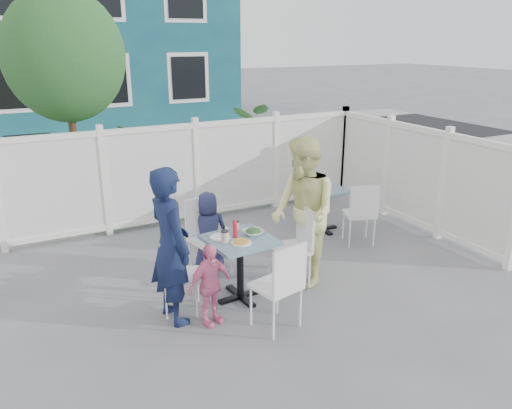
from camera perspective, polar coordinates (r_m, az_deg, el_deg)
name	(u,v)px	position (r m, az deg, el deg)	size (l,w,h in m)	color
ground	(260,280)	(6.27, 0.50, -8.60)	(80.00, 80.00, 0.00)	slate
near_sidewalk	(167,197)	(9.56, -10.13, 0.87)	(24.00, 2.60, 0.01)	gray
street	(122,157)	(13.03, -15.05, 5.25)	(24.00, 5.00, 0.01)	black
far_sidewalk	(99,136)	(16.01, -17.53, 7.44)	(24.00, 1.60, 0.01)	gray
building	(56,33)	(19.05, -21.93, 17.74)	(11.00, 6.00, 6.00)	navy
fence_back	(197,173)	(8.09, -6.77, 3.55)	(5.86, 0.08, 1.60)	white
fence_right	(413,178)	(8.15, 17.53, 2.90)	(0.08, 3.66, 1.60)	white
tree	(64,56)	(8.31, -21.06, 15.52)	(1.80, 1.62, 3.59)	#382316
utility_cabinet	(34,177)	(9.22, -24.08, 2.89)	(0.67, 0.48, 1.25)	gold
potted_shrub_a	(141,170)	(8.54, -13.00, 3.91)	(0.87, 0.87, 1.55)	#1C4E26
potted_shrub_b	(273,153)	(9.32, 2.01, 5.90)	(1.48, 1.28, 1.64)	#1C4E26
main_table	(240,252)	(5.62, -1.84, -5.47)	(0.76, 0.76, 0.74)	slate
spare_table	(323,198)	(7.71, 7.72, 0.72)	(0.67, 0.67, 0.68)	slate
chair_left	(174,269)	(5.47, -9.35, -7.23)	(0.50, 0.51, 0.87)	white
chair_right	(296,241)	(5.96, 4.59, -4.15)	(0.48, 0.50, 0.98)	white
chair_back	(206,231)	(6.27, -5.71, -3.00)	(0.52, 0.50, 0.98)	white
chair_near	(282,281)	(5.05, 2.95, -8.68)	(0.52, 0.51, 0.95)	white
chair_spare	(362,210)	(7.25, 11.97, -0.62)	(0.53, 0.52, 0.92)	white
man	(170,246)	(5.19, -9.75, -4.69)	(0.61, 0.40, 1.68)	#121C3E
woman	(303,213)	(5.91, 5.41, -0.93)	(0.87, 0.68, 1.80)	#CBD73C
boy	(208,231)	(6.38, -5.47, -3.09)	(0.51, 0.33, 1.04)	#242950
toddler	(210,285)	(5.21, -5.32, -9.12)	(0.53, 0.22, 0.90)	pink
plate_main	(241,243)	(5.43, -1.70, -4.38)	(0.23, 0.23, 0.01)	white
plate_side	(220,237)	(5.58, -4.13, -3.75)	(0.23, 0.23, 0.02)	white
salad_bowl	(253,233)	(5.64, -0.33, -3.22)	(0.23, 0.23, 0.06)	white
coffee_cup_a	(225,237)	(5.43, -3.57, -3.75)	(0.08, 0.08, 0.13)	beige
coffee_cup_b	(236,227)	(5.73, -2.32, -2.57)	(0.07, 0.07, 0.11)	beige
ketchup_bottle	(235,230)	(5.56, -2.41, -2.94)	(0.05, 0.05, 0.17)	red
salt_shaker	(226,230)	(5.72, -3.42, -2.89)	(0.03, 0.03, 0.07)	white
pepper_shaker	(224,229)	(5.75, -3.70, -2.78)	(0.03, 0.03, 0.07)	black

